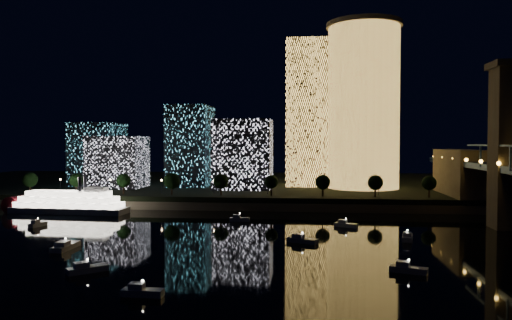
# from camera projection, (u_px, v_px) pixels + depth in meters

# --- Properties ---
(ground) EXTENTS (520.00, 520.00, 0.00)m
(ground) POSITION_uv_depth(u_px,v_px,m) (287.00, 263.00, 107.02)
(ground) COLOR black
(ground) RESTS_ON ground
(far_bank) EXTENTS (420.00, 160.00, 5.00)m
(far_bank) POSITION_uv_depth(u_px,v_px,m) (300.00, 186.00, 265.94)
(far_bank) COLOR black
(far_bank) RESTS_ON ground
(seawall) EXTENTS (420.00, 6.00, 3.00)m
(seawall) POSITION_uv_depth(u_px,v_px,m) (296.00, 207.00, 188.46)
(seawall) COLOR #6B5E4C
(seawall) RESTS_ON ground
(tower_cylindrical) EXTENTS (34.00, 34.00, 75.10)m
(tower_cylindrical) POSITION_uv_depth(u_px,v_px,m) (363.00, 106.00, 227.33)
(tower_cylindrical) COLOR #F2B54D
(tower_cylindrical) RESTS_ON far_bank
(tower_rectangular) EXTENTS (21.93, 21.93, 69.77)m
(tower_rectangular) POSITION_uv_depth(u_px,v_px,m) (309.00, 114.00, 241.59)
(tower_rectangular) COLOR #F2B54D
(tower_rectangular) RESTS_ON far_bank
(midrise_blocks) EXTENTS (98.18, 36.88, 38.56)m
(midrise_blocks) POSITION_uv_depth(u_px,v_px,m) (166.00, 153.00, 236.63)
(midrise_blocks) COLOR silver
(midrise_blocks) RESTS_ON far_bank
(riverboat) EXTENTS (46.96, 12.78, 13.98)m
(riverboat) POSITION_uv_depth(u_px,v_px,m) (64.00, 203.00, 183.05)
(riverboat) COLOR silver
(riverboat) RESTS_ON ground
(motorboats) EXTENTS (144.91, 83.41, 2.78)m
(motorboats) POSITION_uv_depth(u_px,v_px,m) (266.00, 244.00, 122.41)
(motorboats) COLOR silver
(motorboats) RESTS_ON ground
(esplanade_trees) EXTENTS (165.85, 6.55, 8.78)m
(esplanade_trees) POSITION_uv_depth(u_px,v_px,m) (213.00, 181.00, 197.61)
(esplanade_trees) COLOR black
(esplanade_trees) RESTS_ON far_bank
(street_lamps) EXTENTS (132.70, 0.70, 5.65)m
(street_lamps) POSITION_uv_depth(u_px,v_px,m) (214.00, 184.00, 203.70)
(street_lamps) COLOR black
(street_lamps) RESTS_ON far_bank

